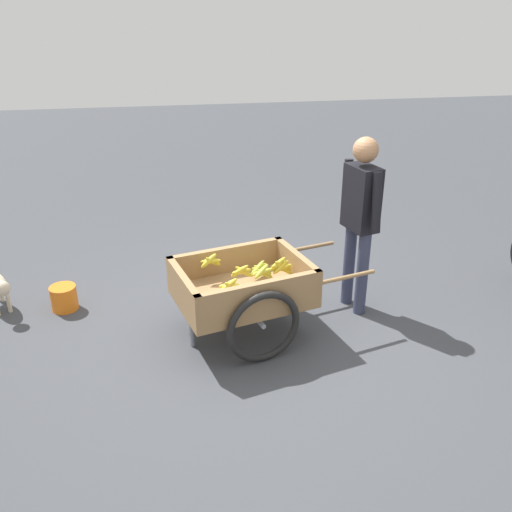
% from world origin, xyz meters
% --- Properties ---
extents(ground_plane, '(24.00, 24.00, 0.00)m').
position_xyz_m(ground_plane, '(0.00, 0.00, 0.00)').
color(ground_plane, '#3D3F44').
extents(fruit_cart, '(1.78, 1.15, 0.72)m').
position_xyz_m(fruit_cart, '(0.19, 0.01, 0.44)').
color(fruit_cart, '#937047').
rests_on(fruit_cart, ground).
extents(vendor_person, '(0.28, 0.58, 1.65)m').
position_xyz_m(vendor_person, '(-0.92, -0.27, 0.99)').
color(vendor_person, '#333851').
rests_on(vendor_person, ground).
extents(plastic_bucket, '(0.25, 0.25, 0.24)m').
position_xyz_m(plastic_bucket, '(1.81, -0.72, 0.12)').
color(plastic_bucket, orange).
rests_on(plastic_bucket, ground).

